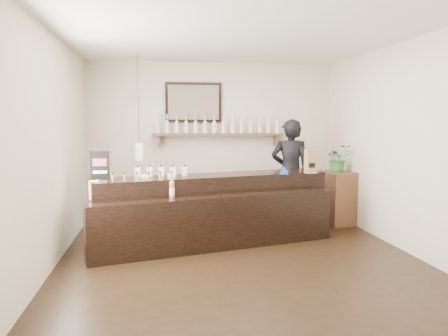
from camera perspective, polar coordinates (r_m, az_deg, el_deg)
name	(u,v)px	position (r m, az deg, el deg)	size (l,w,h in m)	color
ground	(237,253)	(5.87, 1.65, -11.08)	(5.00, 5.00, 0.00)	black
room_shell	(237,124)	(5.61, 1.71, 5.79)	(5.00, 5.00, 5.00)	beige
back_wall_decor	(206,121)	(7.94, -2.40, 6.19)	(2.66, 0.96, 1.69)	#58331E
counter	(214,211)	(6.27, -1.35, -5.69)	(3.50, 1.72, 1.13)	black
promo_sign	(100,165)	(6.21, -15.92, 0.44)	(0.26, 0.03, 0.36)	black
paper_bag	(311,162)	(6.62, 11.26, 0.83)	(0.17, 0.14, 0.35)	olive
tape_dispenser	(284,172)	(6.43, 7.83, -0.47)	(0.13, 0.08, 0.11)	#16459F
side_cabinet	(337,198)	(7.69, 14.54, -3.77)	(0.54, 0.67, 0.89)	#58331E
potted_plant	(338,158)	(7.60, 14.67, 1.25)	(0.41, 0.36, 0.46)	#2A6B2B
shopkeeper	(290,165)	(7.44, 8.67, 0.38)	(0.73, 0.48, 2.01)	black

